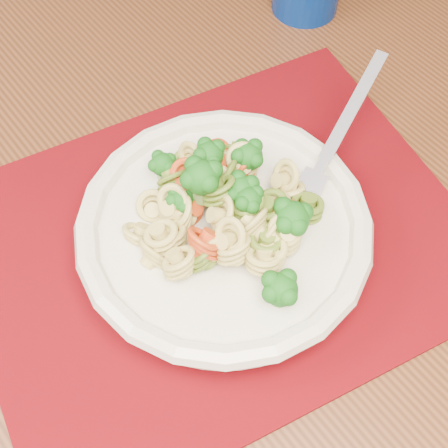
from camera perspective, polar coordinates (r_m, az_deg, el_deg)
dining_table at (r=0.69m, az=-7.06°, el=0.07°), size 1.34×0.88×0.73m
placemat at (r=0.55m, az=-0.48°, el=-1.55°), size 0.47×0.40×0.00m
pasta_bowl at (r=0.52m, az=0.00°, el=-0.66°), size 0.25×0.25×0.05m
pasta_broccoli_heap at (r=0.50m, az=0.00°, el=0.36°), size 0.21×0.21×0.06m
fork at (r=0.53m, az=7.93°, el=3.54°), size 0.18×0.09×0.08m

